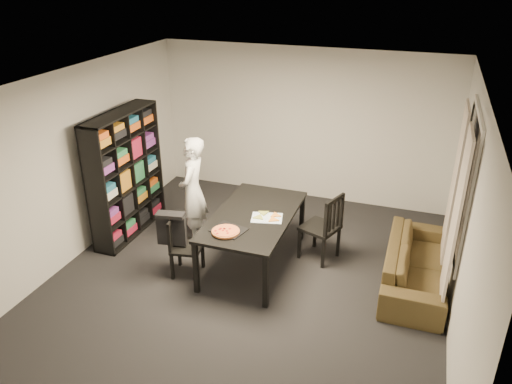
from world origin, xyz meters
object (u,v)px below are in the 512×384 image
(bookshelf, at_px, (126,175))
(pepperoni_pizza, at_px, (226,231))
(chair_left, at_px, (181,242))
(person, at_px, (193,191))
(baking_tray, at_px, (229,230))
(dining_table, at_px, (254,219))
(chair_right, at_px, (326,224))
(sofa, at_px, (416,264))

(bookshelf, distance_m, pepperoni_pizza, 2.12)
(chair_left, height_order, person, person)
(bookshelf, distance_m, baking_tray, 2.10)
(bookshelf, relative_size, dining_table, 1.04)
(chair_right, bearing_deg, bookshelf, -66.12)
(dining_table, xyz_separation_m, chair_right, (0.91, 0.42, -0.13))
(chair_left, bearing_deg, baking_tray, -97.98)
(pepperoni_pizza, distance_m, sofa, 2.50)
(baking_tray, relative_size, sofa, 0.21)
(pepperoni_pizza, bearing_deg, chair_right, 43.45)
(chair_left, distance_m, pepperoni_pizza, 0.74)
(dining_table, xyz_separation_m, pepperoni_pizza, (-0.16, -0.59, 0.09))
(person, bearing_deg, baking_tray, 38.45)
(chair_right, xyz_separation_m, baking_tray, (-1.06, -0.93, 0.20))
(pepperoni_pizza, bearing_deg, sofa, 20.10)
(bookshelf, xyz_separation_m, chair_right, (3.01, 0.18, -0.38))
(baking_tray, height_order, pepperoni_pizza, pepperoni_pizza)
(dining_table, bearing_deg, chair_right, 25.06)
(person, bearing_deg, sofa, 79.96)
(dining_table, distance_m, sofa, 2.19)
(chair_right, height_order, baking_tray, chair_right)
(chair_right, distance_m, pepperoni_pizza, 1.48)
(chair_left, xyz_separation_m, baking_tray, (0.68, 0.03, 0.30))
(bookshelf, bearing_deg, pepperoni_pizza, -23.17)
(dining_table, xyz_separation_m, chair_left, (-0.83, -0.54, -0.22))
(dining_table, height_order, person, person)
(pepperoni_pizza, bearing_deg, chair_left, 175.66)
(dining_table, relative_size, pepperoni_pizza, 5.23)
(dining_table, distance_m, pepperoni_pizza, 0.62)
(chair_left, bearing_deg, pepperoni_pizza, -104.82)
(sofa, bearing_deg, person, 89.01)
(chair_left, relative_size, baking_tray, 2.07)
(person, distance_m, pepperoni_pizza, 1.26)
(person, xyz_separation_m, sofa, (3.18, -0.05, -0.53))
(baking_tray, distance_m, pepperoni_pizza, 0.08)
(bookshelf, bearing_deg, chair_left, -31.52)
(chair_left, relative_size, sofa, 0.43)
(dining_table, xyz_separation_m, sofa, (2.14, 0.25, -0.41))
(person, xyz_separation_m, pepperoni_pizza, (0.88, -0.90, -0.02))
(dining_table, height_order, baking_tray, baking_tray)
(chair_left, relative_size, pepperoni_pizza, 2.37)
(chair_right, distance_m, baking_tray, 1.42)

